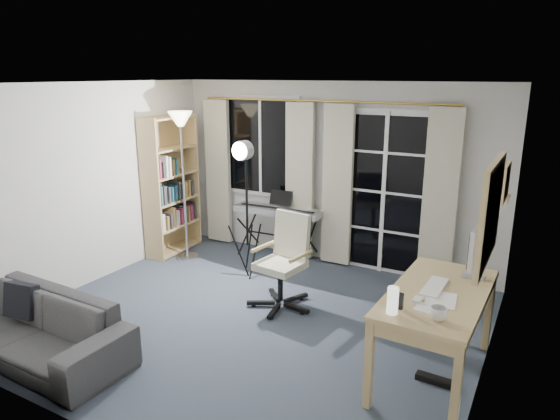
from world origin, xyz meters
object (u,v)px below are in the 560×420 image
object	(u,v)px
office_chair	(287,252)
desk	(438,302)
mug	(438,312)
monitor	(476,245)
sofa	(31,318)
torchiere_lamp	(181,142)
keyboard_piano	(278,212)
bookshelf	(169,189)
studio_light	(244,167)

from	to	relation	value
office_chair	desk	world-z (taller)	office_chair
office_chair	mug	world-z (taller)	office_chair
monitor	sofa	xyz separation A→B (m)	(-3.42, -1.90, -0.69)
desk	monitor	world-z (taller)	monitor
mug	office_chair	bearing A→B (deg)	148.70
office_chair	mug	size ratio (longest dim) A/B	8.17
office_chair	monitor	xyz separation A→B (m)	(1.94, -0.17, 0.46)
office_chair	mug	bearing A→B (deg)	-23.88
torchiere_lamp	keyboard_piano	bearing A→B (deg)	28.50
torchiere_lamp	monitor	distance (m)	3.94
keyboard_piano	monitor	world-z (taller)	monitor
bookshelf	sofa	xyz separation A→B (m)	(0.78, -2.76, -0.54)
mug	keyboard_piano	bearing A→B (deg)	138.71
bookshelf	sofa	distance (m)	2.92
torchiere_lamp	sofa	xyz separation A→B (m)	(0.40, -2.64, -1.24)
monitor	mug	xyz separation A→B (m)	(-0.10, -0.95, -0.23)
keyboard_piano	studio_light	distance (m)	1.05
sofa	monitor	bearing A→B (deg)	30.30
desk	monitor	xyz separation A→B (m)	(0.20, 0.45, 0.39)
monitor	keyboard_piano	bearing A→B (deg)	155.26
torchiere_lamp	monitor	xyz separation A→B (m)	(3.82, -0.74, -0.56)
studio_light	office_chair	bearing A→B (deg)	-22.00
torchiere_lamp	sofa	size ratio (longest dim) A/B	1.04
desk	mug	distance (m)	0.53
office_chair	sofa	size ratio (longest dim) A/B	0.53
bookshelf	keyboard_piano	distance (m)	1.58
bookshelf	torchiere_lamp	xyz separation A→B (m)	(0.38, -0.12, 0.70)
torchiere_lamp	monitor	world-z (taller)	torchiere_lamp
mug	sofa	distance (m)	3.49
keyboard_piano	bookshelf	bearing A→B (deg)	-164.90
studio_light	desk	bearing A→B (deg)	-16.51
office_chair	monitor	world-z (taller)	monitor
bookshelf	office_chair	xyz separation A→B (m)	(2.26, -0.70, -0.31)
keyboard_piano	monitor	bearing A→B (deg)	-29.26
office_chair	sofa	xyz separation A→B (m)	(-1.49, -2.07, -0.23)
bookshelf	sofa	world-z (taller)	bookshelf
torchiere_lamp	desk	size ratio (longest dim) A/B	1.38
desk	sofa	bearing A→B (deg)	-154.14
torchiere_lamp	office_chair	distance (m)	2.22
keyboard_piano	studio_light	bearing A→B (deg)	-97.21
office_chair	desk	xyz separation A→B (m)	(1.74, -0.62, 0.07)
bookshelf	keyboard_piano	bearing A→B (deg)	15.31
studio_light	sofa	distance (m)	2.79
bookshelf	sofa	size ratio (longest dim) A/B	1.00
bookshelf	desk	world-z (taller)	bookshelf
desk	sofa	xyz separation A→B (m)	(-3.23, -1.45, -0.30)
bookshelf	sofa	bearing A→B (deg)	-76.92
studio_light	monitor	size ratio (longest dim) A/B	3.15
bookshelf	torchiere_lamp	size ratio (longest dim) A/B	0.96
bookshelf	studio_light	world-z (taller)	bookshelf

